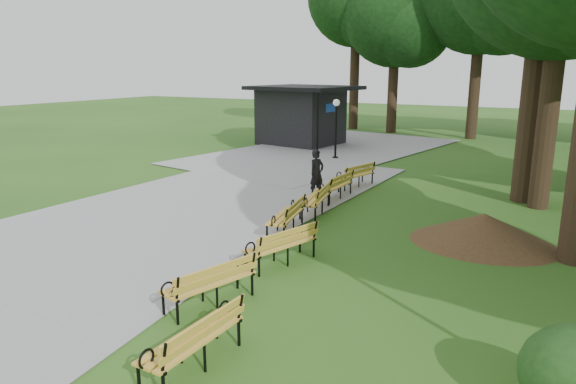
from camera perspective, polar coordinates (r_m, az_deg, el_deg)
The scene contains 13 objects.
ground at distance 12.55m, azimuth -2.15°, elevation -5.99°, with size 100.00×100.00×0.00m, color #295919.
path at distance 17.07m, azimuth -8.59°, elevation -0.72°, with size 12.00×38.00×0.06m, color #959598.
person at distance 17.09m, azimuth 3.18°, elevation 2.04°, with size 0.58×0.38×1.59m, color black.
kiosk at distance 29.08m, azimuth 1.41°, elevation 8.44°, with size 5.14×4.47×3.22m, color black, non-canonical shape.
lamp_post at distance 24.29m, azimuth 5.32°, elevation 8.38°, with size 0.32×0.32×2.78m.
dirt_mound at distance 13.48m, azimuth 20.70°, elevation -3.79°, with size 2.93×2.93×0.76m, color #47301C.
bench_0 at distance 7.75m, azimuth -10.52°, elevation -15.65°, with size 1.90×0.64×0.88m, color gold, non-canonical shape.
bench_1 at distance 9.53m, azimuth -8.66°, elevation -9.80°, with size 1.90×0.64×0.88m, color gold, non-canonical shape.
bench_2 at distance 11.33m, azimuth -0.81°, elevation -5.81°, with size 1.90×0.64×0.88m, color gold, non-canonical shape.
bench_3 at distance 13.41m, azimuth -0.29°, elevation -2.70°, with size 1.90×0.64×0.88m, color gold, non-canonical shape.
bench_4 at distance 15.17m, azimuth 2.98°, elevation -0.80°, with size 1.90×0.64×0.88m, color gold, non-canonical shape.
bench_5 at distance 16.88m, azimuth 5.12°, elevation 0.65°, with size 1.90×0.64×0.88m, color gold, non-canonical shape.
bench_6 at distance 18.66m, azimuth 7.28°, elevation 1.83°, with size 1.90×0.64×0.88m, color gold, non-canonical shape.
Camera 1 is at (6.05, -10.16, 4.19)m, focal length 32.32 mm.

